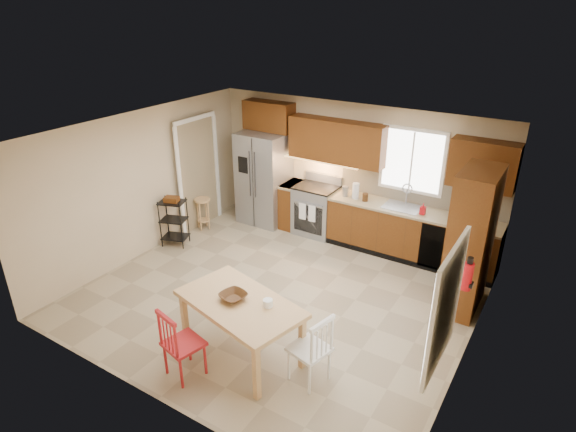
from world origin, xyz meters
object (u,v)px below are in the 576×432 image
Objects in this scene: range_stove at (316,210)px; table_bowl at (233,300)px; refrigerator at (264,178)px; pantry at (470,242)px; table_jar at (268,305)px; utility_cart at (174,222)px; chair_white at (309,348)px; bar_stool at (203,214)px; fire_extinguisher at (467,276)px; soap_bottle at (423,209)px; dining_table at (241,328)px; chair_red at (184,342)px.

table_bowl is (0.79, -3.54, 0.32)m from range_stove.
pantry is at bearing -12.62° from refrigerator.
range_stove is at bearing 109.69° from table_jar.
chair_white is at bearing -44.31° from utility_cart.
pantry is 4.98m from bar_stool.
chair_white reaches higher than table_bowl.
pantry is 5.03m from utility_cart.
utility_cart reaches higher than table_jar.
bar_stool is (-0.80, -0.95, -0.60)m from refrigerator.
fire_extinguisher is at bearing -79.22° from pantry.
chair_white is (-1.14, -2.51, -0.59)m from pantry.
table_bowl is at bearing 106.23° from chair_white.
soap_bottle is at bearing 3.11° from utility_cart.
soap_bottle is at bearing -2.40° from range_stove.
refrigerator reaches higher than chair_white.
dining_table is at bearing -36.59° from bar_stool.
fire_extinguisher is at bearing 46.88° from dining_table.
range_stove is 6.75× the size of table_jar.
soap_bottle is at bearing 70.28° from table_bowl.
chair_red is at bearing -132.88° from table_jar.
dining_table is (-2.29, -1.51, -0.72)m from fire_extinguisher.
soap_bottle is at bearing 85.24° from dining_table.
soap_bottle reaches higher than table_bowl.
table_bowl is (-2.19, -2.56, -0.27)m from pantry.
refrigerator is 4.49m from chair_red.
fire_extinguisher is at bearing 32.28° from table_bowl.
dining_table is 11.59× the size of table_jar.
dining_table is at bearing 0.00° from table_bowl.
soap_bottle is 2.27m from fire_extinguisher.
refrigerator is at bearing 45.10° from utility_cart.
bar_stool is (-3.18, 2.44, -0.50)m from table_jar.
bar_stool is (-3.79, 2.49, -0.15)m from chair_white.
table_jar reaches higher than bar_stool.
range_stove is at bearing 32.53° from bar_stool.
dining_table is at bearing -129.25° from pantry.
refrigerator is at bearing 54.52° from chair_white.
chair_red is at bearing -46.82° from bar_stool.
refrigerator is 2.91× the size of bar_stool.
range_stove is 3.83m from fire_extinguisher.
chair_red is at bearing -67.79° from refrigerator.
refrigerator is 9.53× the size of soap_bottle.
refrigerator is 1.15× the size of dining_table.
refrigerator is 5.69× the size of table_bowl.
chair_white is 6.81× the size of table_jar.
bar_stool is (-2.49, 3.19, -0.15)m from chair_red.
range_stove is at bearing 2.99° from refrigerator.
refrigerator is at bearing 155.48° from fire_extinguisher.
fire_extinguisher is 2.84m from dining_table.
soap_bottle is 4.40m from chair_red.
fire_extinguisher reaches higher than table_bowl.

